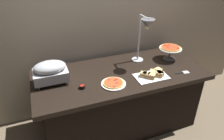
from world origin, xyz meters
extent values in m
plane|color=brown|center=(0.00, 0.00, 0.00)|extent=(8.00, 8.00, 0.00)
cube|color=tan|center=(0.00, 0.50, 1.20)|extent=(4.40, 0.04, 2.40)
cube|color=black|center=(0.00, 0.00, 0.73)|extent=(1.90, 0.84, 0.05)
cube|color=black|center=(0.00, 0.00, 0.35)|extent=(1.75, 0.74, 0.71)
cylinder|color=#B7BABF|center=(-0.87, -0.04, 0.78)|extent=(0.01, 0.01, 0.04)
cylinder|color=#B7BABF|center=(-0.60, -0.04, 0.78)|extent=(0.01, 0.01, 0.04)
cylinder|color=#B7BABF|center=(-0.87, 0.15, 0.78)|extent=(0.01, 0.01, 0.04)
cylinder|color=#B7BABF|center=(-0.60, 0.15, 0.78)|extent=(0.01, 0.01, 0.04)
cube|color=#B7BABF|center=(-0.73, 0.05, 0.85)|extent=(0.34, 0.23, 0.10)
ellipsoid|color=#B7BABF|center=(-0.73, 0.05, 0.94)|extent=(0.32, 0.22, 0.12)
cylinder|color=#B7BABF|center=(0.31, 0.20, 0.77)|extent=(0.14, 0.14, 0.01)
cylinder|color=#B7BABF|center=(0.31, 0.20, 1.05)|extent=(0.02, 0.02, 0.55)
cylinder|color=#B7BABF|center=(0.31, 0.11, 1.32)|extent=(0.02, 0.17, 0.02)
cone|color=#595B60|center=(0.31, 0.03, 1.27)|extent=(0.15, 0.15, 0.10)
sphere|color=#F9EAB2|center=(0.31, 0.03, 1.23)|extent=(0.04, 0.04, 0.04)
cylinder|color=white|center=(-0.15, -0.20, 0.77)|extent=(0.25, 0.25, 0.01)
cylinder|color=#DBA856|center=(-0.15, -0.20, 0.78)|extent=(0.21, 0.21, 0.01)
cylinder|color=#B74723|center=(-0.15, -0.20, 0.79)|extent=(0.19, 0.19, 0.00)
cylinder|color=maroon|center=(-0.13, -0.17, 0.79)|extent=(0.02, 0.02, 0.00)
cylinder|color=maroon|center=(-0.13, -0.22, 0.79)|extent=(0.02, 0.02, 0.00)
cylinder|color=maroon|center=(-0.11, -0.16, 0.79)|extent=(0.02, 0.02, 0.00)
cylinder|color=maroon|center=(-0.18, -0.14, 0.79)|extent=(0.02, 0.02, 0.00)
cylinder|color=maroon|center=(-0.17, -0.27, 0.79)|extent=(0.02, 0.02, 0.00)
cylinder|color=#595B60|center=(0.69, 0.09, 0.83)|extent=(0.02, 0.02, 0.14)
cylinder|color=#595B60|center=(0.69, 0.09, 0.76)|extent=(0.15, 0.15, 0.01)
cylinder|color=white|center=(0.69, 0.09, 0.90)|extent=(0.27, 0.27, 0.01)
cylinder|color=gold|center=(0.69, 0.09, 0.91)|extent=(0.24, 0.24, 0.01)
cylinder|color=#AD3D1E|center=(0.69, 0.09, 0.92)|extent=(0.21, 0.21, 0.00)
cylinder|color=maroon|center=(0.71, 0.15, 0.93)|extent=(0.02, 0.02, 0.00)
cylinder|color=maroon|center=(0.66, 0.11, 0.93)|extent=(0.02, 0.02, 0.00)
cylinder|color=maroon|center=(0.65, 0.15, 0.93)|extent=(0.02, 0.02, 0.00)
cylinder|color=maroon|center=(0.66, 0.14, 0.93)|extent=(0.02, 0.02, 0.00)
cylinder|color=maroon|center=(0.75, 0.02, 0.93)|extent=(0.02, 0.02, 0.00)
cylinder|color=maroon|center=(0.64, 0.07, 0.93)|extent=(0.02, 0.02, 0.00)
cube|color=white|center=(0.27, -0.21, 0.77)|extent=(0.35, 0.22, 0.01)
cube|color=tan|center=(0.37, -0.17, 0.78)|extent=(0.10, 0.09, 0.02)
cube|color=brown|center=(0.37, -0.17, 0.80)|extent=(0.10, 0.09, 0.01)
cube|color=tan|center=(0.37, -0.17, 0.81)|extent=(0.10, 0.09, 0.02)
cube|color=tan|center=(0.36, -0.23, 0.78)|extent=(0.07, 0.08, 0.02)
cube|color=brown|center=(0.36, -0.23, 0.80)|extent=(0.07, 0.08, 0.01)
cube|color=tan|center=(0.36, -0.23, 0.81)|extent=(0.07, 0.08, 0.02)
cube|color=tan|center=(0.30, -0.18, 0.78)|extent=(0.10, 0.10, 0.02)
cube|color=brown|center=(0.30, -0.18, 0.80)|extent=(0.10, 0.10, 0.01)
cube|color=tan|center=(0.30, -0.18, 0.81)|extent=(0.10, 0.10, 0.02)
cube|color=tan|center=(0.26, -0.24, 0.78)|extent=(0.10, 0.10, 0.02)
cube|color=brown|center=(0.26, -0.24, 0.80)|extent=(0.10, 0.10, 0.01)
cube|color=tan|center=(0.26, -0.24, 0.81)|extent=(0.10, 0.10, 0.02)
cube|color=tan|center=(0.22, -0.20, 0.78)|extent=(0.09, 0.10, 0.02)
cube|color=brown|center=(0.22, -0.20, 0.80)|extent=(0.09, 0.10, 0.01)
cube|color=tan|center=(0.22, -0.20, 0.81)|extent=(0.09, 0.10, 0.02)
cube|color=tan|center=(0.19, -0.18, 0.78)|extent=(0.09, 0.08, 0.02)
cube|color=brown|center=(0.19, -0.18, 0.80)|extent=(0.09, 0.08, 0.01)
cube|color=tan|center=(0.19, -0.18, 0.81)|extent=(0.09, 0.08, 0.02)
cube|color=tan|center=(0.36, -0.23, 0.78)|extent=(0.10, 0.10, 0.02)
cube|color=brown|center=(0.36, -0.23, 0.80)|extent=(0.10, 0.10, 0.01)
cube|color=tan|center=(0.36, -0.23, 0.81)|extent=(0.10, 0.10, 0.02)
cylinder|color=black|center=(-0.47, -0.15, 0.78)|extent=(0.06, 0.06, 0.03)
cylinder|color=maroon|center=(-0.47, -0.15, 0.79)|extent=(0.05, 0.05, 0.01)
cube|color=#B7BABF|center=(0.68, -0.26, 0.76)|extent=(0.08, 0.06, 0.00)
cylinder|color=black|center=(0.60, -0.25, 0.76)|extent=(0.10, 0.02, 0.01)
camera|label=1|loc=(-0.78, -1.84, 1.95)|focal=33.57mm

